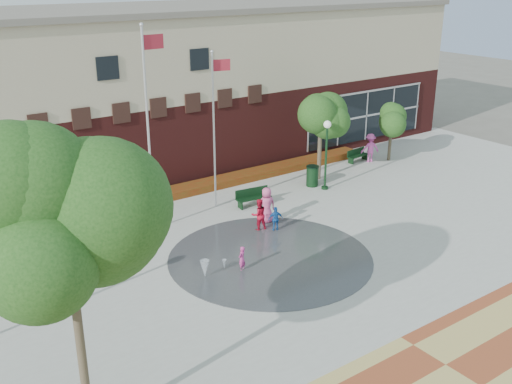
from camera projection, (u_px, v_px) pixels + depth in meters
ground at (318, 288)px, 22.34m from camera, size 120.00×120.00×0.00m
plaza_concrete at (256, 249)px, 25.38m from camera, size 46.00×18.00×0.01m
splash_pad at (270, 258)px, 24.62m from camera, size 8.40×8.40×0.01m
library_building at (118, 91)px, 34.00m from camera, size 44.40×10.40×9.20m
flower_bed at (171, 197)px, 31.16m from camera, size 26.00×1.20×0.40m
flagpole_left at (149, 120)px, 25.63m from camera, size 1.07×0.18×9.13m
flagpole_right at (215, 122)px, 28.48m from camera, size 0.92×0.31×7.70m
lamp_right at (326, 147)px, 31.47m from camera, size 0.40×0.40×3.79m
bench_left at (25, 247)px, 24.86m from camera, size 1.92×1.12×0.93m
bench_mid at (253, 201)px, 29.89m from camera, size 1.86×0.73×0.91m
bench_right at (358, 158)px, 36.81m from camera, size 1.62×0.61×0.80m
trash_can at (312, 176)px, 32.57m from camera, size 0.70×0.70×1.15m
tree_big_left at (65, 220)px, 13.33m from camera, size 5.18×5.18×8.27m
tree_mid at (321, 110)px, 32.47m from camera, size 3.25×3.25×5.48m
tree_small_right at (392, 117)px, 36.23m from camera, size 2.18×2.18×3.73m
water_jet_a at (205, 278)px, 23.03m from camera, size 0.36×0.36×0.71m
water_jet_b at (224, 269)px, 23.68m from camera, size 0.17×0.17×0.39m
child_splash at (242, 259)px, 23.42m from camera, size 0.45×0.39×1.03m
adult_red at (259, 215)px, 27.02m from camera, size 0.83×0.71×1.49m
adult_pink at (267, 205)px, 27.78m from camera, size 0.94×0.72×1.72m
child_blue at (276, 219)px, 26.97m from camera, size 0.74×0.52×1.17m
person_bench at (370, 148)px, 36.58m from camera, size 1.31×1.03×1.78m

